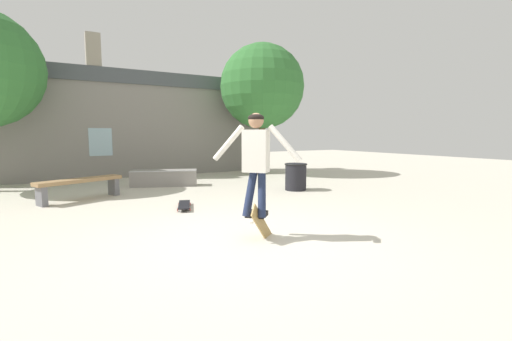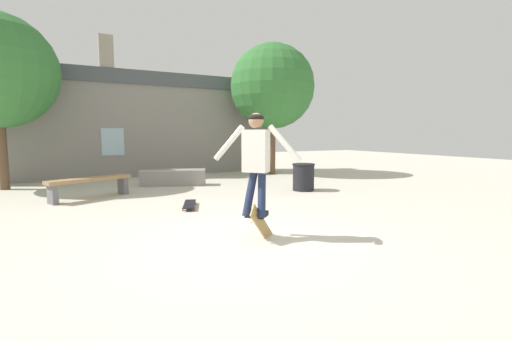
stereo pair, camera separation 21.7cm
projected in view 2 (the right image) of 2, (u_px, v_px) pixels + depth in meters
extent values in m
plane|color=beige|center=(242.00, 239.00, 4.83)|extent=(40.00, 40.00, 0.00)
cube|color=gray|center=(142.00, 131.00, 11.95)|extent=(10.09, 0.40, 3.15)
cube|color=#474C51|center=(141.00, 78.00, 11.76)|extent=(10.60, 0.52, 0.48)
cube|color=gray|center=(106.00, 52.00, 11.19)|extent=(0.44, 0.44, 1.04)
cube|color=#99B7C6|center=(113.00, 142.00, 11.35)|extent=(0.70, 0.02, 0.90)
cylinder|color=brown|center=(272.00, 146.00, 12.59)|extent=(0.24, 0.24, 2.05)
sphere|color=#337033|center=(272.00, 86.00, 12.36)|extent=(3.04, 3.04, 3.04)
cylinder|color=brown|center=(2.00, 152.00, 9.05)|extent=(0.23, 0.23, 2.00)
cube|color=#99754C|center=(90.00, 179.00, 7.82)|extent=(1.83, 1.09, 0.08)
cube|color=slate|center=(53.00, 195.00, 7.22)|extent=(0.24, 0.33, 0.41)
cube|color=slate|center=(123.00, 186.00, 8.47)|extent=(0.24, 0.33, 0.41)
cube|color=gray|center=(173.00, 177.00, 9.88)|extent=(1.88, 1.08, 0.46)
cube|color=#B7B7BC|center=(172.00, 171.00, 9.62)|extent=(1.72, 0.66, 0.02)
cylinder|color=black|center=(303.00, 177.00, 8.97)|extent=(0.56, 0.56, 0.71)
torus|color=black|center=(304.00, 164.00, 8.94)|extent=(0.60, 0.60, 0.04)
cube|color=silver|center=(256.00, 151.00, 4.69)|extent=(0.39, 0.40, 0.58)
sphere|color=#A37556|center=(256.00, 121.00, 4.65)|extent=(0.30, 0.30, 0.21)
ellipsoid|color=black|center=(256.00, 118.00, 4.64)|extent=(0.31, 0.31, 0.12)
cylinder|color=#1E2847|center=(250.00, 192.00, 4.78)|extent=(0.33, 0.24, 0.69)
cube|color=black|center=(251.00, 214.00, 4.84)|extent=(0.26, 0.25, 0.07)
cylinder|color=#1E2847|center=(262.00, 193.00, 4.72)|extent=(0.26, 0.32, 0.69)
cube|color=black|center=(262.00, 215.00, 4.78)|extent=(0.26, 0.25, 0.07)
cylinder|color=silver|center=(229.00, 143.00, 4.82)|extent=(0.38, 0.40, 0.51)
cylinder|color=silver|center=(285.00, 144.00, 4.54)|extent=(0.38, 0.40, 0.51)
cube|color=#AD894C|center=(262.00, 226.00, 4.80)|extent=(0.57, 0.39, 0.69)
cylinder|color=silver|center=(267.00, 228.00, 5.04)|extent=(0.07, 0.07, 0.06)
cylinder|color=silver|center=(263.00, 241.00, 4.91)|extent=(0.07, 0.07, 0.06)
cylinder|color=silver|center=(255.00, 209.00, 4.73)|extent=(0.07, 0.07, 0.06)
cylinder|color=silver|center=(251.00, 222.00, 4.60)|extent=(0.07, 0.07, 0.06)
cube|color=black|center=(190.00, 204.00, 6.92)|extent=(0.49, 0.88, 0.02)
cylinder|color=#DB3D33|center=(195.00, 209.00, 6.68)|extent=(0.03, 0.06, 0.05)
cylinder|color=#DB3D33|center=(183.00, 209.00, 6.65)|extent=(0.03, 0.06, 0.05)
cylinder|color=#DB3D33|center=(196.00, 203.00, 7.20)|extent=(0.03, 0.06, 0.05)
cylinder|color=#DB3D33|center=(185.00, 204.00, 7.17)|extent=(0.03, 0.06, 0.05)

